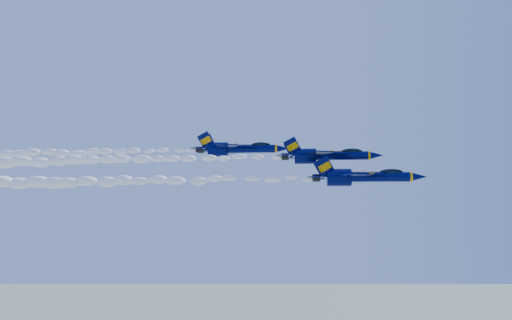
{
  "coord_description": "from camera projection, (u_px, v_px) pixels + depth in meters",
  "views": [
    {
      "loc": [
        6.28,
        -85.01,
        142.8
      ],
      "look_at": [
        0.22,
        -3.54,
        151.42
      ],
      "focal_mm": 35.0,
      "sensor_mm": 36.0,
      "label": 1
    }
  ],
  "objects": [
    {
      "name": "smoke_trail_jet_lead",
      "position": [
        147.0,
        181.0,
        76.04
      ],
      "size": [
        50.39,
        2.0,
        1.8
      ],
      "primitive_type": "ellipsoid",
      "color": "white"
    },
    {
      "name": "jet_second",
      "position": [
        325.0,
        155.0,
        78.63
      ],
      "size": [
        15.92,
        13.06,
        5.92
      ],
      "color": "#00043B"
    },
    {
      "name": "jet_lead",
      "position": [
        362.0,
        177.0,
        73.69
      ],
      "size": [
        16.76,
        13.75,
        6.23
      ],
      "color": "#00043B"
    },
    {
      "name": "jet_third",
      "position": [
        237.0,
        149.0,
        92.46
      ],
      "size": [
        17.29,
        14.18,
        6.42
      ],
      "color": "#00043B"
    },
    {
      "name": "smoke_trail_jet_second",
      "position": [
        127.0,
        160.0,
        80.95
      ],
      "size": [
        50.39,
        1.9,
        1.71
      ],
      "primitive_type": "ellipsoid",
      "color": "white"
    },
    {
      "name": "smoke_trail_jet_third",
      "position": [
        67.0,
        153.0,
        94.81
      ],
      "size": [
        50.39,
        2.06,
        1.86
      ],
      "primitive_type": "ellipsoid",
      "color": "white"
    }
  ]
}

